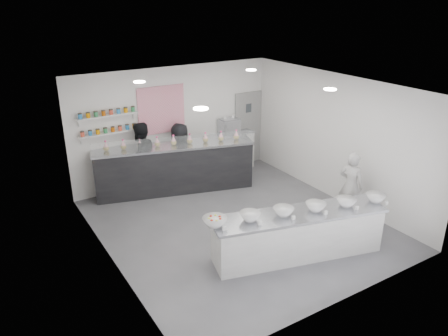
# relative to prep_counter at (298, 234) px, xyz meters

# --- Properties ---
(floor) EXTENTS (6.00, 6.00, 0.00)m
(floor) POSITION_rel_prep_counter_xyz_m (-0.31, 1.59, -0.45)
(floor) COLOR #515156
(floor) RESTS_ON ground
(ceiling) EXTENTS (6.00, 6.00, 0.00)m
(ceiling) POSITION_rel_prep_counter_xyz_m (-0.31, 1.59, 2.55)
(ceiling) COLOR white
(ceiling) RESTS_ON floor
(back_wall) EXTENTS (5.50, 0.00, 5.50)m
(back_wall) POSITION_rel_prep_counter_xyz_m (-0.31, 4.59, 1.05)
(back_wall) COLOR white
(back_wall) RESTS_ON floor
(left_wall) EXTENTS (0.00, 6.00, 6.00)m
(left_wall) POSITION_rel_prep_counter_xyz_m (-3.06, 1.59, 1.05)
(left_wall) COLOR white
(left_wall) RESTS_ON floor
(right_wall) EXTENTS (0.00, 6.00, 6.00)m
(right_wall) POSITION_rel_prep_counter_xyz_m (2.44, 1.59, 1.05)
(right_wall) COLOR white
(right_wall) RESTS_ON floor
(back_door) EXTENTS (0.88, 0.04, 2.10)m
(back_door) POSITION_rel_prep_counter_xyz_m (1.99, 4.56, 0.60)
(back_door) COLOR gray
(back_door) RESTS_ON floor
(pattern_panel) EXTENTS (1.25, 0.03, 1.20)m
(pattern_panel) POSITION_rel_prep_counter_xyz_m (-0.66, 4.56, 1.50)
(pattern_panel) COLOR #EC3667
(pattern_panel) RESTS_ON back_wall
(jar_shelf_lower) EXTENTS (1.45, 0.22, 0.04)m
(jar_shelf_lower) POSITION_rel_prep_counter_xyz_m (-2.06, 4.49, 1.15)
(jar_shelf_lower) COLOR silver
(jar_shelf_lower) RESTS_ON back_wall
(jar_shelf_upper) EXTENTS (1.45, 0.22, 0.04)m
(jar_shelf_upper) POSITION_rel_prep_counter_xyz_m (-2.06, 4.49, 1.57)
(jar_shelf_upper) COLOR silver
(jar_shelf_upper) RESTS_ON back_wall
(preserve_jars) EXTENTS (1.45, 0.10, 0.56)m
(preserve_jars) POSITION_rel_prep_counter_xyz_m (-2.06, 4.47, 1.43)
(preserve_jars) COLOR #DC4C32
(preserve_jars) RESTS_ON jar_shelf_lower
(downlight_0) EXTENTS (0.24, 0.24, 0.02)m
(downlight_0) POSITION_rel_prep_counter_xyz_m (-1.71, 0.59, 2.53)
(downlight_0) COLOR white
(downlight_0) RESTS_ON ceiling
(downlight_1) EXTENTS (0.24, 0.24, 0.02)m
(downlight_1) POSITION_rel_prep_counter_xyz_m (1.09, 0.59, 2.53)
(downlight_1) COLOR white
(downlight_1) RESTS_ON ceiling
(downlight_2) EXTENTS (0.24, 0.24, 0.02)m
(downlight_2) POSITION_rel_prep_counter_xyz_m (-1.71, 3.19, 2.53)
(downlight_2) COLOR white
(downlight_2) RESTS_ON ceiling
(downlight_3) EXTENTS (0.24, 0.24, 0.02)m
(downlight_3) POSITION_rel_prep_counter_xyz_m (1.09, 3.19, 2.53)
(downlight_3) COLOR white
(downlight_3) RESTS_ON ceiling
(prep_counter) EXTENTS (3.41, 1.58, 0.91)m
(prep_counter) POSITION_rel_prep_counter_xyz_m (0.00, 0.00, 0.00)
(prep_counter) COLOR beige
(prep_counter) RESTS_ON floor
(back_bar) EXTENTS (3.97, 1.77, 1.22)m
(back_bar) POSITION_rel_prep_counter_xyz_m (-0.68, 3.89, 0.16)
(back_bar) COLOR black
(back_bar) RESTS_ON floor
(sneeze_guard) EXTENTS (3.73, 1.08, 0.33)m
(sneeze_guard) POSITION_rel_prep_counter_xyz_m (-0.77, 3.56, 0.93)
(sneeze_guard) COLOR white
(sneeze_guard) RESTS_ON back_bar
(espresso_ledge) EXTENTS (1.43, 0.46, 1.06)m
(espresso_ledge) POSITION_rel_prep_counter_xyz_m (1.24, 4.37, 0.08)
(espresso_ledge) COLOR beige
(espresso_ledge) RESTS_ON floor
(espresso_machine) EXTENTS (0.55, 0.38, 0.42)m
(espresso_machine) POSITION_rel_prep_counter_xyz_m (1.23, 4.37, 0.82)
(espresso_machine) COLOR #93969E
(espresso_machine) RESTS_ON espresso_ledge
(cup_stacks) EXTENTS (0.24, 0.24, 0.36)m
(cup_stacks) POSITION_rel_prep_counter_xyz_m (1.10, 4.37, 0.79)
(cup_stacks) COLOR gray
(cup_stacks) RESTS_ON espresso_ledge
(prep_bowls) EXTENTS (3.64, 1.39, 0.15)m
(prep_bowls) POSITION_rel_prep_counter_xyz_m (0.00, 0.00, 0.53)
(prep_bowls) COLOR white
(prep_bowls) RESTS_ON prep_counter
(label_cards) EXTENTS (3.31, 0.04, 0.07)m
(label_cards) POSITION_rel_prep_counter_xyz_m (0.13, -0.50, 0.49)
(label_cards) COLOR white
(label_cards) RESTS_ON prep_counter
(cookie_bags) EXTENTS (3.25, 1.06, 0.26)m
(cookie_bags) POSITION_rel_prep_counter_xyz_m (-0.68, 3.89, 0.89)
(cookie_bags) COLOR pink
(cookie_bags) RESTS_ON back_bar
(woman_prep) EXTENTS (0.52, 0.65, 1.53)m
(woman_prep) POSITION_rel_prep_counter_xyz_m (1.99, 0.58, 0.31)
(woman_prep) COLOR #BCBAB6
(woman_prep) RESTS_ON floor
(staff_left) EXTENTS (1.07, 0.95, 1.82)m
(staff_left) POSITION_rel_prep_counter_xyz_m (-1.43, 4.19, 0.46)
(staff_left) COLOR black
(staff_left) RESTS_ON floor
(staff_right) EXTENTS (0.88, 0.65, 1.64)m
(staff_right) POSITION_rel_prep_counter_xyz_m (-0.36, 4.19, 0.37)
(staff_right) COLOR black
(staff_right) RESTS_ON floor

